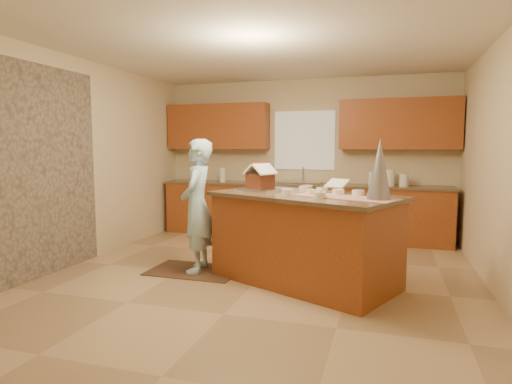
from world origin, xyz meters
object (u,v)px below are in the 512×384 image
Objects in this scene: tinsel_tree at (379,169)px; island_base at (304,240)px; gingerbread_house at (260,179)px; boy at (197,206)px.

island_base is at bearing 159.29° from tinsel_tree.
tinsel_tree is at bearing -20.08° from gingerbread_house.
gingerbread_house is (-0.58, 0.20, 0.67)m from island_base.
gingerbread_house is at bearing -174.81° from island_base.
island_base is at bearing 78.25° from boy.
tinsel_tree is 0.37× the size of boy.
island_base is at bearing -19.18° from gingerbread_house.
boy reaches higher than tinsel_tree.
island_base is 3.27× the size of tinsel_tree.
island_base is 0.91m from gingerbread_house.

